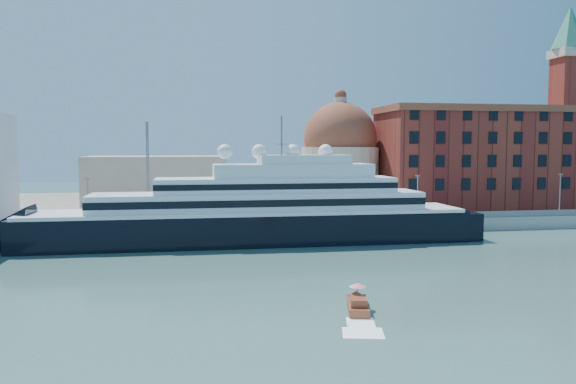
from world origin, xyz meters
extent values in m
plane|color=#325752|center=(0.00, 0.00, 0.00)|extent=(400.00, 400.00, 0.00)
cube|color=gray|center=(0.00, 34.00, 1.25)|extent=(180.00, 10.00, 2.50)
cube|color=slate|center=(0.00, 75.00, 1.00)|extent=(260.00, 72.00, 2.00)
cube|color=slate|center=(0.00, 29.50, 3.10)|extent=(180.00, 0.10, 1.20)
cube|color=black|center=(-3.13, 23.00, 2.07)|extent=(73.53, 11.31, 6.13)
cone|color=black|center=(-41.78, 23.00, 2.07)|extent=(9.43, 11.31, 11.31)
cube|color=black|center=(33.63, 23.00, 1.89)|extent=(5.66, 10.37, 5.66)
cube|color=white|center=(-3.13, 23.00, 5.37)|extent=(71.65, 11.50, 0.57)
cube|color=white|center=(-1.25, 23.00, 7.07)|extent=(54.68, 9.43, 2.83)
cube|color=black|center=(-1.25, 18.29, 7.07)|extent=(54.68, 0.15, 1.13)
cube|color=white|center=(1.58, 23.00, 9.71)|extent=(39.59, 8.48, 2.45)
cube|color=white|center=(4.41, 23.00, 12.07)|extent=(26.40, 7.54, 2.26)
cube|color=white|center=(6.29, 23.00, 13.95)|extent=(15.08, 6.60, 1.51)
cylinder|color=slate|center=(2.52, 23.00, 17.91)|extent=(0.28, 0.28, 6.60)
sphere|color=white|center=(-6.90, 23.00, 15.27)|extent=(2.45, 2.45, 2.45)
sphere|color=white|center=(-1.25, 23.00, 15.27)|extent=(2.45, 2.45, 2.45)
sphere|color=white|center=(4.41, 23.00, 15.27)|extent=(2.45, 2.45, 2.45)
sphere|color=white|center=(10.06, 23.00, 15.27)|extent=(2.45, 2.45, 2.45)
cube|color=brown|center=(3.67, -17.38, 0.34)|extent=(3.22, 6.15, 0.98)
cube|color=brown|center=(3.45, -18.33, 1.17)|extent=(2.07, 2.73, 0.78)
cylinder|color=slate|center=(3.78, -16.90, 1.56)|extent=(0.06, 0.06, 1.56)
cone|color=red|center=(3.78, -16.90, 2.44)|extent=(1.76, 1.76, 0.39)
cube|color=maroon|center=(52.00, 52.00, 13.00)|extent=(42.00, 18.00, 22.00)
cube|color=brown|center=(52.00, 52.00, 24.50)|extent=(43.00, 19.00, 1.50)
cube|color=maroon|center=(76.00, 52.00, 19.50)|extent=(6.00, 6.00, 35.00)
cube|color=beige|center=(76.00, 52.00, 38.00)|extent=(7.00, 7.00, 2.00)
cone|color=#387C63|center=(76.00, 52.00, 44.00)|extent=(8.40, 8.40, 10.00)
cylinder|color=beige|center=(22.00, 58.00, 9.00)|extent=(18.00, 18.00, 14.00)
sphere|color=brown|center=(22.00, 58.00, 18.00)|extent=(17.00, 17.00, 17.00)
cylinder|color=beige|center=(22.00, 58.00, 26.00)|extent=(3.00, 3.00, 3.00)
cube|color=beige|center=(8.00, 56.00, 7.00)|extent=(18.00, 14.00, 10.00)
cube|color=beige|center=(-20.00, 58.00, 8.00)|extent=(30.00, 16.00, 12.00)
cylinder|color=slate|center=(-30.00, 31.00, 6.50)|extent=(0.24, 0.24, 8.00)
cube|color=slate|center=(-30.00, 31.00, 10.60)|extent=(0.80, 0.30, 0.25)
cylinder|color=slate|center=(0.00, 31.00, 6.50)|extent=(0.24, 0.24, 8.00)
cube|color=slate|center=(0.00, 31.00, 10.60)|extent=(0.80, 0.30, 0.25)
cylinder|color=slate|center=(30.00, 31.00, 6.50)|extent=(0.24, 0.24, 8.00)
cube|color=slate|center=(30.00, 31.00, 10.60)|extent=(0.80, 0.30, 0.25)
cylinder|color=slate|center=(60.00, 31.00, 6.50)|extent=(0.24, 0.24, 8.00)
cube|color=slate|center=(60.00, 31.00, 10.60)|extent=(0.80, 0.30, 0.25)
cylinder|color=slate|center=(-20.00, 33.00, 11.50)|extent=(0.50, 0.50, 18.00)
camera|label=1|loc=(-12.25, -69.51, 16.06)|focal=35.00mm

